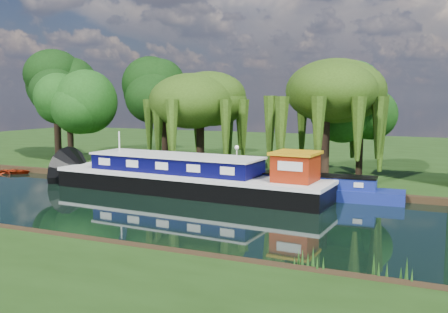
% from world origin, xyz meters
% --- Properties ---
extents(ground, '(120.00, 120.00, 0.00)m').
position_xyz_m(ground, '(0.00, 0.00, 0.00)').
color(ground, black).
extents(far_bank, '(120.00, 52.00, 0.45)m').
position_xyz_m(far_bank, '(0.00, 34.00, 0.23)').
color(far_bank, '#19320D').
rests_on(far_bank, ground).
extents(dutch_barge, '(20.99, 5.96, 4.38)m').
position_xyz_m(dutch_barge, '(-0.92, 5.31, 1.09)').
color(dutch_barge, black).
rests_on(dutch_barge, ground).
extents(narrowboat, '(12.07, 2.56, 1.75)m').
position_xyz_m(narrowboat, '(7.44, 7.08, 0.62)').
color(narrowboat, navy).
rests_on(narrowboat, ground).
extents(red_dinghy, '(3.25, 2.72, 0.58)m').
position_xyz_m(red_dinghy, '(-19.54, 7.02, 0.00)').
color(red_dinghy, maroon).
rests_on(red_dinghy, ground).
extents(willow_left, '(6.76, 6.76, 8.10)m').
position_xyz_m(willow_left, '(-4.33, 13.73, 6.33)').
color(willow_left, black).
rests_on(willow_left, far_bank).
extents(willow_right, '(6.91, 6.91, 8.42)m').
position_xyz_m(willow_right, '(7.18, 12.00, 6.59)').
color(willow_right, black).
rests_on(willow_right, far_bank).
extents(tree_far_left, '(5.40, 5.40, 8.70)m').
position_xyz_m(tree_far_left, '(-18.30, 12.95, 6.40)').
color(tree_far_left, black).
rests_on(tree_far_left, far_bank).
extents(tree_far_back, '(6.07, 6.07, 10.22)m').
position_xyz_m(tree_far_back, '(-22.39, 15.69, 7.56)').
color(tree_far_back, black).
rests_on(tree_far_back, far_bank).
extents(tree_far_mid, '(5.78, 5.78, 9.46)m').
position_xyz_m(tree_far_mid, '(-10.10, 17.34, 6.96)').
color(tree_far_mid, black).
rests_on(tree_far_mid, far_bank).
extents(tree_far_right, '(4.84, 4.84, 7.92)m').
position_xyz_m(tree_far_right, '(9.25, 15.58, 5.90)').
color(tree_far_right, black).
rests_on(tree_far_right, far_bank).
extents(lamppost, '(0.36, 0.36, 2.56)m').
position_xyz_m(lamppost, '(0.50, 10.50, 2.42)').
color(lamppost, silver).
rests_on(lamppost, far_bank).
extents(mooring_posts, '(19.16, 0.16, 1.00)m').
position_xyz_m(mooring_posts, '(-0.50, 8.40, 0.95)').
color(mooring_posts, silver).
rests_on(mooring_posts, far_bank).
extents(reeds_near, '(33.70, 1.50, 1.10)m').
position_xyz_m(reeds_near, '(6.87, -7.57, 0.55)').
color(reeds_near, '#1B4412').
rests_on(reeds_near, ground).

